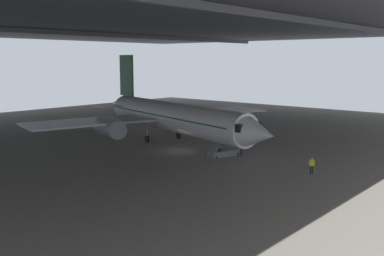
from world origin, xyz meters
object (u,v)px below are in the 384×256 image
Objects in this scene: crew_worker_by_stairs at (242,148)px; airplane_main at (171,117)px; boarding_stairs at (224,150)px; crew_worker_near_nose at (312,165)px.

airplane_main is at bearing 86.62° from crew_worker_by_stairs.
airplane_main reaches higher than crew_worker_by_stairs.
boarding_stairs is (-1.97, -10.10, -2.74)m from airplane_main.
crew_worker_near_nose is (-1.16, -11.34, 0.19)m from boarding_stairs.
airplane_main reaches higher than crew_worker_near_nose.
crew_worker_near_nose is at bearing -103.98° from crew_worker_by_stairs.
boarding_stairs is 2.03m from crew_worker_by_stairs.
boarding_stairs is 2.88× the size of crew_worker_near_nose.
crew_worker_near_nose is 10.09m from crew_worker_by_stairs.
crew_worker_by_stairs is (-0.69, -11.66, -2.51)m from airplane_main.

